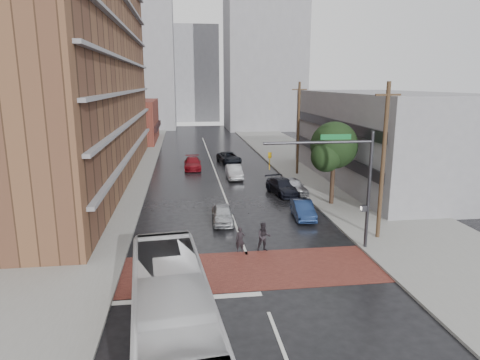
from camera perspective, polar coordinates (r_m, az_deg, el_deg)
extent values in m
plane|color=black|center=(23.31, 1.84, -12.33)|extent=(160.00, 160.00, 0.00)
cube|color=brown|center=(23.75, 1.64, -11.80)|extent=(14.00, 5.00, 0.02)
cube|color=gray|center=(47.52, -17.10, 0.34)|extent=(9.00, 90.00, 0.15)
cube|color=gray|center=(49.19, 10.33, 1.12)|extent=(9.00, 90.00, 0.15)
cube|color=brown|center=(46.18, -21.70, 17.08)|extent=(10.00, 44.00, 28.00)
cube|color=brown|center=(75.55, -14.15, 7.62)|extent=(8.00, 16.00, 7.00)
cube|color=gray|center=(45.76, 18.48, 5.42)|extent=(11.00, 26.00, 9.00)
cube|color=gray|center=(99.53, -14.20, 16.01)|extent=(18.00, 16.00, 32.00)
cube|color=gray|center=(94.78, 3.23, 17.76)|extent=(16.00, 14.00, 36.00)
cube|color=gray|center=(115.86, -6.04, 13.85)|extent=(12.00, 10.00, 24.00)
cylinder|color=#332319|center=(35.81, 12.20, -0.20)|extent=(0.36, 0.36, 4.00)
sphere|color=black|center=(35.27, 12.43, 4.56)|extent=(3.80, 3.80, 3.80)
sphere|color=black|center=(34.35, 11.41, 3.03)|extent=(2.40, 2.40, 2.40)
sphere|color=black|center=(36.38, 13.15, 3.81)|extent=(2.60, 2.60, 2.60)
cylinder|color=#2D2D33|center=(26.45, 16.79, -1.51)|extent=(0.20, 0.20, 7.20)
cylinder|color=#2D2D33|center=(24.73, 10.44, 4.94)|extent=(6.40, 0.16, 0.16)
imported|color=gold|center=(24.18, 4.01, 2.54)|extent=(0.20, 0.16, 1.00)
cube|color=#0C5926|center=(25.02, 12.66, 5.63)|extent=(1.80, 0.05, 0.30)
cube|color=#2D2D33|center=(26.61, 16.16, -3.62)|extent=(0.30, 0.30, 0.35)
cylinder|color=#473321|center=(28.12, 18.52, 2.12)|extent=(0.26, 0.26, 10.00)
cube|color=#473321|center=(27.69, 19.15, 10.69)|extent=(1.60, 0.12, 0.12)
cylinder|color=#473321|center=(46.72, 7.78, 6.72)|extent=(0.26, 0.26, 10.00)
cube|color=#473321|center=(46.46, 7.94, 11.87)|extent=(1.60, 0.12, 0.12)
imported|color=silver|center=(16.25, -8.96, -17.99)|extent=(3.85, 11.91, 3.26)
imported|color=black|center=(25.69, 0.02, -7.98)|extent=(0.60, 0.42, 1.55)
imported|color=black|center=(25.87, 3.20, -7.58)|extent=(0.87, 0.68, 1.78)
imported|color=#B7BABF|center=(30.94, -2.35, -4.59)|extent=(1.65, 3.82, 1.28)
imported|color=#B9BBC1|center=(45.01, -0.78, 1.08)|extent=(1.53, 4.35, 1.43)
imported|color=maroon|center=(50.29, -6.34, 2.23)|extent=(1.98, 4.79, 1.39)
imported|color=black|center=(53.89, -1.48, 3.00)|extent=(3.04, 5.20, 1.36)
imported|color=#15264C|center=(32.32, 8.40, -3.94)|extent=(1.69, 4.04, 1.30)
imported|color=black|center=(38.95, 5.75, -0.88)|extent=(2.82, 5.11, 1.40)
imported|color=#B2B3BA|center=(39.18, 7.13, -0.82)|extent=(2.20, 4.36, 1.43)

